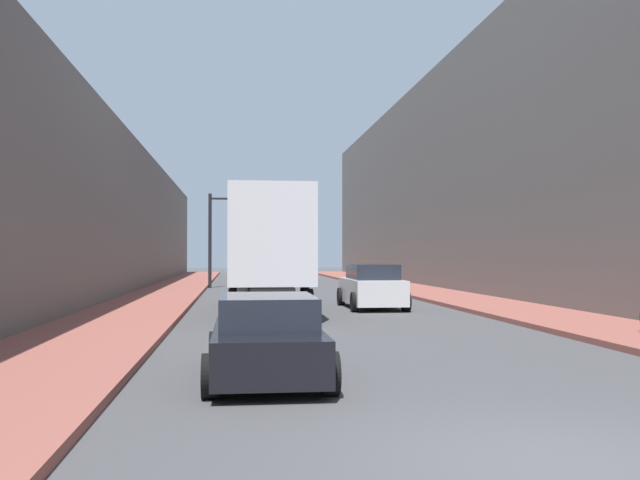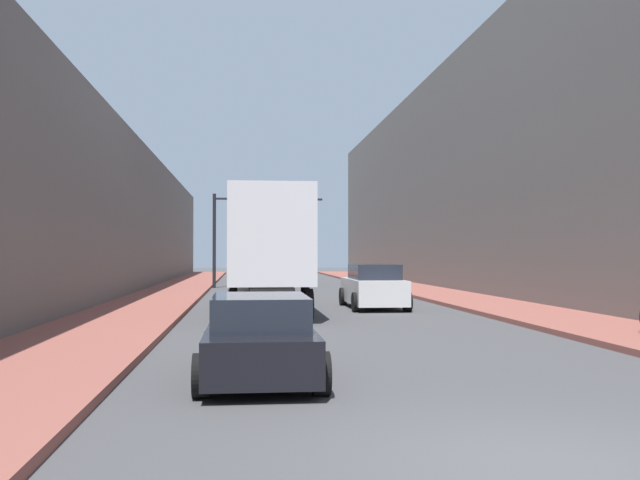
{
  "view_description": "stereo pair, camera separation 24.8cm",
  "coord_description": "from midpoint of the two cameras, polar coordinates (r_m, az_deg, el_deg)",
  "views": [
    {
      "loc": [
        -3.14,
        -6.68,
        2.05
      ],
      "look_at": [
        -0.63,
        14.65,
        2.47
      ],
      "focal_mm": 40.0,
      "sensor_mm": 36.0,
      "label": 1
    },
    {
      "loc": [
        -2.9,
        -6.71,
        2.05
      ],
      "look_at": [
        -0.63,
        14.65,
        2.47
      ],
      "focal_mm": 40.0,
      "sensor_mm": 36.0,
      "label": 2
    }
  ],
  "objects": [
    {
      "name": "building_right",
      "position": [
        39.65,
        14.61,
        5.35
      ],
      "size": [
        6.0,
        80.0,
        12.99
      ],
      "color": "#66605B",
      "rests_on": "ground"
    },
    {
      "name": "building_left",
      "position": [
        37.67,
        -19.46,
        1.97
      ],
      "size": [
        6.0,
        80.0,
        8.08
      ],
      "color": "#66605B",
      "rests_on": "ground"
    },
    {
      "name": "sedan_car",
      "position": [
        11.8,
        -4.91,
        -7.9
      ],
      "size": [
        1.96,
        4.2,
        1.38
      ],
      "color": "black",
      "rests_on": "ground"
    },
    {
      "name": "ground_plane",
      "position": [
        7.62,
        17.65,
        -16.7
      ],
      "size": [
        200.0,
        200.0,
        0.0
      ],
      "primitive_type": "plane",
      "color": "#424244"
    },
    {
      "name": "sidewalk_right",
      "position": [
        37.98,
        7.98,
        -4.09
      ],
      "size": [
        3.46,
        80.0,
        0.15
      ],
      "color": "brown",
      "rests_on": "ground"
    },
    {
      "name": "semi_truck",
      "position": [
        26.94,
        -4.76,
        -0.48
      ],
      "size": [
        2.59,
        13.41,
        4.15
      ],
      "color": "silver",
      "rests_on": "ground"
    },
    {
      "name": "traffic_signal_gantry",
      "position": [
        43.45,
        -6.47,
        1.6
      ],
      "size": [
        6.67,
        0.35,
        5.7
      ],
      "color": "black",
      "rests_on": "ground"
    },
    {
      "name": "suv_car",
      "position": [
        27.01,
        3.89,
        -3.79
      ],
      "size": [
        2.1,
        4.62,
        1.67
      ],
      "color": "silver",
      "rests_on": "ground"
    },
    {
      "name": "sidewalk_left",
      "position": [
        36.92,
        -12.3,
        -4.17
      ],
      "size": [
        3.46,
        80.0,
        0.15
      ],
      "color": "brown",
      "rests_on": "ground"
    }
  ]
}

